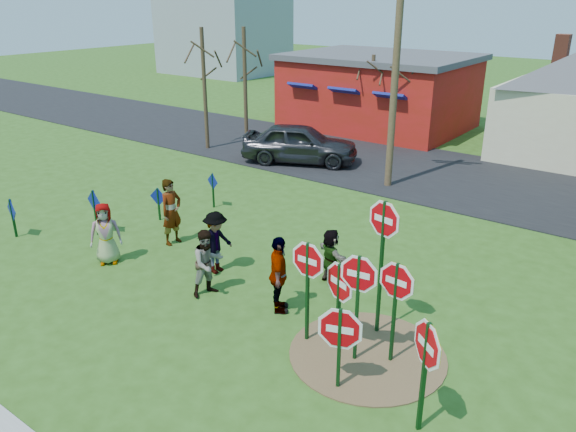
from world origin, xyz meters
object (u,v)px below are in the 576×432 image
at_px(stop_sign_a, 339,289).
at_px(stop_sign_d, 396,289).
at_px(stop_sign_b, 383,234).
at_px(person_a, 106,234).
at_px(person_b, 171,212).
at_px(stop_sign_c, 358,285).
at_px(suv, 300,143).
at_px(utility_pole, 396,67).

xyz_separation_m(stop_sign_a, stop_sign_d, (1.10, 0.26, 0.24)).
height_order(stop_sign_b, stop_sign_d, stop_sign_b).
xyz_separation_m(stop_sign_a, person_a, (-7.16, -0.34, -0.54)).
distance_m(stop_sign_d, person_b, 7.94).
bearing_deg(stop_sign_d, person_a, -170.73).
relative_size(person_a, person_b, 0.87).
xyz_separation_m(stop_sign_c, suv, (-9.12, 10.84, -0.82)).
bearing_deg(person_a, stop_sign_a, -46.82).
relative_size(stop_sign_a, suv, 0.43).
relative_size(stop_sign_d, utility_pole, 0.27).
height_order(stop_sign_b, utility_pole, utility_pole).
bearing_deg(stop_sign_c, stop_sign_d, 24.08).
bearing_deg(person_a, utility_pole, 24.15).
relative_size(person_a, suv, 0.35).
xyz_separation_m(stop_sign_c, stop_sign_d, (0.61, 0.38, -0.06)).
distance_m(person_a, suv, 11.15).
bearing_deg(utility_pole, person_b, -107.03).
bearing_deg(stop_sign_d, utility_pole, 122.74).
distance_m(stop_sign_d, person_a, 8.32).
distance_m(stop_sign_a, stop_sign_d, 1.16).
relative_size(stop_sign_b, stop_sign_d, 1.37).
bearing_deg(stop_sign_d, suv, 138.05).
distance_m(stop_sign_a, stop_sign_b, 1.43).
bearing_deg(suv, stop_sign_c, -164.09).
bearing_deg(person_b, utility_pole, -17.46).
bearing_deg(utility_pole, stop_sign_d, -62.39).
bearing_deg(stop_sign_a, stop_sign_b, 90.42).
distance_m(person_a, utility_pole, 11.53).
relative_size(stop_sign_b, person_a, 1.85).
relative_size(stop_sign_c, utility_pole, 0.29).
distance_m(stop_sign_b, suv, 13.30).
bearing_deg(stop_sign_d, stop_sign_c, -142.51).
bearing_deg(stop_sign_c, suv, 121.78).
xyz_separation_m(stop_sign_a, utility_pole, (-4.08, 10.17, 3.07)).
distance_m(stop_sign_c, utility_pole, 11.60).
bearing_deg(utility_pole, stop_sign_b, -64.00).
bearing_deg(person_b, stop_sign_c, -104.04).
bearing_deg(suv, stop_sign_b, -161.27).
bearing_deg(person_a, suv, 48.02).
bearing_deg(stop_sign_b, suv, 145.64).
height_order(stop_sign_c, person_a, stop_sign_c).
distance_m(stop_sign_a, suv, 13.77).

